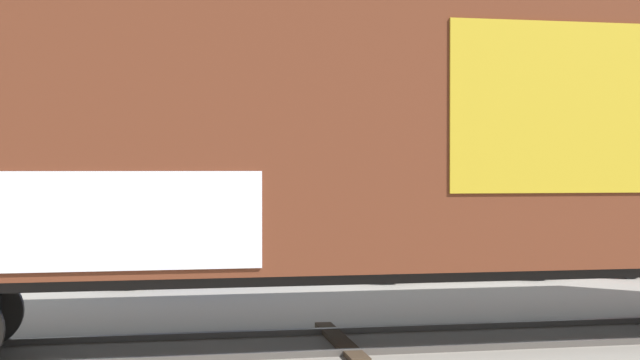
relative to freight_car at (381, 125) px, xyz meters
name	(u,v)px	position (x,y,z in m)	size (l,w,h in m)	color
ground_plane	(284,345)	(-1.29, 0.00, -2.90)	(260.00, 260.00, 0.00)	gray
track	(436,337)	(0.78, 0.05, -2.86)	(59.99, 5.18, 0.08)	#4C4742
freight_car	(381,125)	(0.00, 0.00, 0.00)	(17.49, 3.86, 5.10)	#5B2B19
flagpole	(462,82)	(4.99, 13.15, 1.95)	(1.11, 0.81, 7.80)	silver
hillside	(222,139)	(-1.39, 65.95, 1.99)	(126.14, 38.82, 14.64)	silver
parked_car_blue	(193,241)	(-2.62, 6.50, -2.07)	(4.43, 2.39, 1.64)	navy
parked_car_silver	(448,238)	(2.77, 6.64, -2.07)	(4.83, 2.15, 1.68)	#B7BABF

